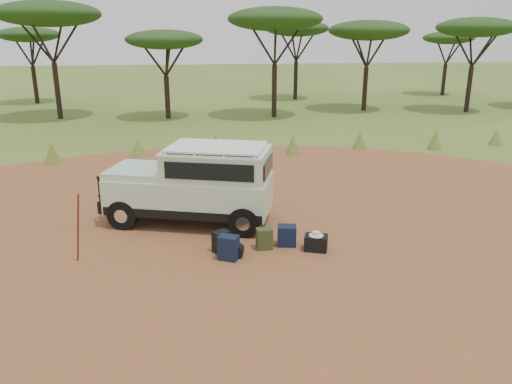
{
  "coord_description": "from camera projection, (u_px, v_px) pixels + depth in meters",
  "views": [
    {
      "loc": [
        -1.29,
        -10.33,
        4.57
      ],
      "look_at": [
        0.38,
        0.76,
        1.0
      ],
      "focal_mm": 35.0,
      "sensor_mm": 36.0,
      "label": 1
    }
  ],
  "objects": [
    {
      "name": "walking_staff",
      "position": [
        78.0,
        228.0,
        10.17
      ],
      "size": [
        0.27,
        0.33,
        1.56
      ],
      "primitive_type": "cylinder",
      "rotation": [
        0.23,
        0.0,
        0.67
      ],
      "color": "maroon",
      "rests_on": "ground"
    },
    {
      "name": "grass_fringe",
      "position": [
        219.0,
        146.0,
        19.36
      ],
      "size": [
        36.6,
        1.6,
        0.9
      ],
      "color": "#496825",
      "rests_on": "ground"
    },
    {
      "name": "ground",
      "position": [
        244.0,
        245.0,
        11.3
      ],
      "size": [
        140.0,
        140.0,
        0.0
      ],
      "primitive_type": "plane",
      "color": "#496825",
      "rests_on": "ground"
    },
    {
      "name": "safari_vehicle",
      "position": [
        195.0,
        186.0,
        12.34
      ],
      "size": [
        4.38,
        2.81,
        2.01
      ],
      "rotation": [
        0.0,
        0.0,
        -0.32
      ],
      "color": "#B8D5B6",
      "rests_on": "ground"
    },
    {
      "name": "hard_case",
      "position": [
        316.0,
        243.0,
        10.96
      ],
      "size": [
        0.58,
        0.5,
        0.35
      ],
      "primitive_type": "cube",
      "rotation": [
        0.0,
        0.0,
        -0.35
      ],
      "color": "black",
      "rests_on": "ground"
    },
    {
      "name": "stuff_sack",
      "position": [
        237.0,
        251.0,
        10.65
      ],
      "size": [
        0.34,
        0.34,
        0.28
      ],
      "primitive_type": "cylinder",
      "rotation": [
        1.57,
        0.0,
        -0.22
      ],
      "color": "black",
      "rests_on": "ground"
    },
    {
      "name": "backpack_navy",
      "position": [
        228.0,
        248.0,
        10.49
      ],
      "size": [
        0.49,
        0.44,
        0.53
      ],
      "primitive_type": "cube",
      "rotation": [
        0.0,
        0.0,
        -0.47
      ],
      "color": "#111D36",
      "rests_on": "ground"
    },
    {
      "name": "backpack_black",
      "position": [
        221.0,
        242.0,
        10.87
      ],
      "size": [
        0.43,
        0.4,
        0.48
      ],
      "primitive_type": "cube",
      "rotation": [
        0.0,
        0.0,
        0.54
      ],
      "color": "black",
      "rests_on": "ground"
    },
    {
      "name": "safari_hat",
      "position": [
        316.0,
        234.0,
        10.9
      ],
      "size": [
        0.32,
        0.32,
        0.09
      ],
      "color": "beige",
      "rests_on": "hard_case"
    },
    {
      "name": "dirt_clearing",
      "position": [
        244.0,
        245.0,
        11.3
      ],
      "size": [
        23.0,
        23.0,
        0.01
      ],
      "primitive_type": "cylinder",
      "color": "#994E32",
      "rests_on": "ground"
    },
    {
      "name": "acacia_treeline",
      "position": [
        213.0,
        28.0,
        28.6
      ],
      "size": [
        46.7,
        13.2,
        6.26
      ],
      "color": "black",
      "rests_on": "ground"
    },
    {
      "name": "duffel_navy",
      "position": [
        287.0,
        236.0,
        11.2
      ],
      "size": [
        0.47,
        0.39,
        0.47
      ],
      "primitive_type": "cube",
      "rotation": [
        0.0,
        0.0,
        -0.19
      ],
      "color": "#111D36",
      "rests_on": "ground"
    },
    {
      "name": "backpack_olive",
      "position": [
        264.0,
        239.0,
        11.01
      ],
      "size": [
        0.35,
        0.26,
        0.48
      ],
      "primitive_type": "cube",
      "rotation": [
        0.0,
        0.0,
        0.03
      ],
      "color": "#3E4720",
      "rests_on": "ground"
    }
  ]
}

